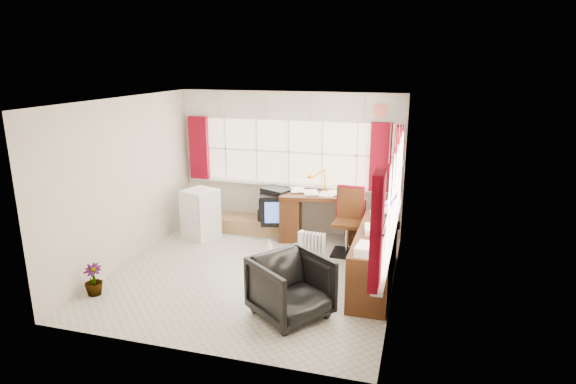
# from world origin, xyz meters

# --- Properties ---
(ground) EXTENTS (4.00, 4.00, 0.00)m
(ground) POSITION_xyz_m (0.00, 0.00, 0.00)
(ground) COLOR beige
(ground) RESTS_ON ground
(room_walls) EXTENTS (4.00, 4.00, 4.00)m
(room_walls) POSITION_xyz_m (0.00, 0.00, 1.50)
(room_walls) COLOR beige
(room_walls) RESTS_ON ground
(window_back) EXTENTS (3.70, 0.12, 3.60)m
(window_back) POSITION_xyz_m (0.00, 1.94, 0.95)
(window_back) COLOR #FBEBC7
(window_back) RESTS_ON room_walls
(window_right) EXTENTS (0.12, 3.70, 3.60)m
(window_right) POSITION_xyz_m (1.94, 0.00, 0.95)
(window_right) COLOR #FBEBC7
(window_right) RESTS_ON room_walls
(curtains) EXTENTS (3.83, 3.83, 1.15)m
(curtains) POSITION_xyz_m (0.92, 0.93, 1.46)
(curtains) COLOR maroon
(curtains) RESTS_ON room_walls
(overhead_cabinets) EXTENTS (3.98, 3.98, 0.48)m
(overhead_cabinets) POSITION_xyz_m (0.98, 0.98, 2.25)
(overhead_cabinets) COLOR silver
(overhead_cabinets) RESTS_ON room_walls
(desk) EXTENTS (1.53, 0.93, 0.86)m
(desk) POSITION_xyz_m (0.68, 1.70, 0.46)
(desk) COLOR #4B2611
(desk) RESTS_ON ground
(desk_lamp) EXTENTS (0.15, 0.13, 0.43)m
(desk_lamp) POSITION_xyz_m (0.71, 1.66, 1.13)
(desk_lamp) COLOR #EBA809
(desk_lamp) RESTS_ON desk
(task_chair) EXTENTS (0.46, 0.49, 1.08)m
(task_chair) POSITION_xyz_m (1.20, 1.23, 0.58)
(task_chair) COLOR black
(task_chair) RESTS_ON ground
(office_chair) EXTENTS (1.16, 1.15, 0.76)m
(office_chair) POSITION_xyz_m (0.86, -0.99, 0.38)
(office_chair) COLOR black
(office_chair) RESTS_ON ground
(radiator) EXTENTS (0.37, 0.17, 0.54)m
(radiator) POSITION_xyz_m (0.79, 0.51, 0.22)
(radiator) COLOR white
(radiator) RESTS_ON ground
(credenza) EXTENTS (0.50, 2.00, 0.85)m
(credenza) POSITION_xyz_m (1.73, 0.20, 0.39)
(credenza) COLOR #4B2611
(credenza) RESTS_ON ground
(file_tray) EXTENTS (0.40, 0.44, 0.12)m
(file_tray) POSITION_xyz_m (1.84, 0.50, 0.81)
(file_tray) COLOR black
(file_tray) RESTS_ON credenza
(tv_bench) EXTENTS (1.40, 0.50, 0.25)m
(tv_bench) POSITION_xyz_m (-0.55, 1.72, 0.12)
(tv_bench) COLOR #98754C
(tv_bench) RESTS_ON ground
(crt_tv) EXTENTS (0.71, 0.68, 0.53)m
(crt_tv) POSITION_xyz_m (-0.10, 1.63, 0.52)
(crt_tv) COLOR black
(crt_tv) RESTS_ON tv_bench
(hifi_stack) EXTENTS (0.69, 0.58, 0.61)m
(hifi_stack) POSITION_xyz_m (-0.13, 1.64, 0.54)
(hifi_stack) COLOR black
(hifi_stack) RESTS_ON tv_bench
(mini_fridge) EXTENTS (0.65, 0.66, 0.86)m
(mini_fridge) POSITION_xyz_m (-1.38, 1.18, 0.43)
(mini_fridge) COLOR white
(mini_fridge) RESTS_ON ground
(spray_bottle_a) EXTENTS (0.14, 0.14, 0.28)m
(spray_bottle_a) POSITION_xyz_m (0.04, 0.69, 0.14)
(spray_bottle_a) COLOR white
(spray_bottle_a) RESTS_ON ground
(spray_bottle_b) EXTENTS (0.09, 0.09, 0.19)m
(spray_bottle_b) POSITION_xyz_m (-0.62, 1.58, 0.09)
(spray_bottle_b) COLOR #94DCD9
(spray_bottle_b) RESTS_ON ground
(flower_vase) EXTENTS (0.30, 0.30, 0.43)m
(flower_vase) POSITION_xyz_m (-1.80, -1.17, 0.21)
(flower_vase) COLOR black
(flower_vase) RESTS_ON ground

